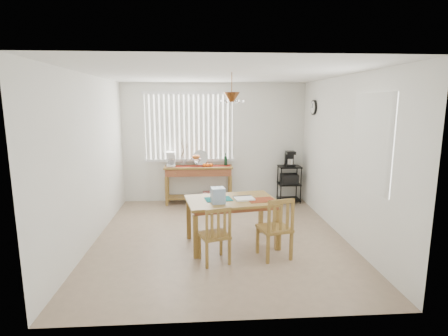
{
  "coord_description": "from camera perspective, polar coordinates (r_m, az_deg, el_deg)",
  "views": [
    {
      "loc": [
        -0.3,
        -5.42,
        2.16
      ],
      "look_at": [
        0.1,
        0.55,
        1.05
      ],
      "focal_mm": 28.0,
      "sensor_mm": 36.0,
      "label": 1
    }
  ],
  "objects": [
    {
      "name": "ground",
      "position": [
        5.85,
        -0.63,
        -11.23
      ],
      "size": [
        4.0,
        4.5,
        0.01
      ],
      "primitive_type": "cube",
      "color": "#9E846B"
    },
    {
      "name": "room_shell",
      "position": [
        5.47,
        -0.65,
        5.58
      ],
      "size": [
        4.2,
        4.7,
        2.7
      ],
      "color": "white",
      "rests_on": "ground"
    },
    {
      "name": "sideboard",
      "position": [
        7.61,
        -4.11,
        -1.21
      ],
      "size": [
        1.46,
        0.41,
        0.82
      ],
      "color": "olive",
      "rests_on": "ground"
    },
    {
      "name": "sideboard_items",
      "position": [
        7.56,
        -5.96,
        1.28
      ],
      "size": [
        1.39,
        0.34,
        0.63
      ],
      "color": "maroon",
      "rests_on": "sideboard"
    },
    {
      "name": "wire_cart",
      "position": [
        7.85,
        10.58,
        -1.98
      ],
      "size": [
        0.48,
        0.38,
        0.81
      ],
      "color": "black",
      "rests_on": "ground"
    },
    {
      "name": "cart_items",
      "position": [
        7.78,
        10.68,
        1.45
      ],
      "size": [
        0.19,
        0.23,
        0.33
      ],
      "color": "black",
      "rests_on": "wire_cart"
    },
    {
      "name": "dining_table",
      "position": [
        5.37,
        1.19,
        -5.98
      ],
      "size": [
        1.46,
        1.07,
        0.72
      ],
      "color": "olive",
      "rests_on": "ground"
    },
    {
      "name": "table_items",
      "position": [
        5.19,
        0.12,
        -4.65
      ],
      "size": [
        1.09,
        0.48,
        0.23
      ],
      "color": "#126868",
      "rests_on": "dining_table"
    },
    {
      "name": "chair_left",
      "position": [
        4.83,
        -1.47,
        -10.9
      ],
      "size": [
        0.47,
        0.47,
        0.81
      ],
      "color": "olive",
      "rests_on": "ground"
    },
    {
      "name": "chair_right",
      "position": [
        5.01,
        8.43,
        -9.71
      ],
      "size": [
        0.5,
        0.5,
        0.9
      ],
      "color": "olive",
      "rests_on": "ground"
    }
  ]
}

